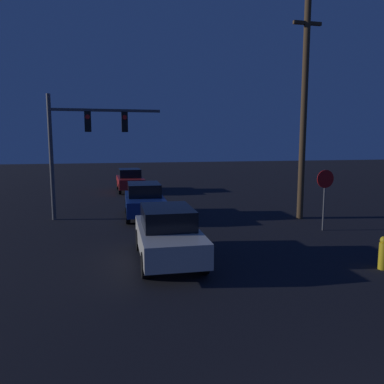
# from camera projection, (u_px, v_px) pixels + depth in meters

# --- Properties ---
(car_near) EXTENTS (1.83, 4.08, 1.57)m
(car_near) POSITION_uv_depth(u_px,v_px,m) (168.00, 233.00, 10.99)
(car_near) COLOR beige
(car_near) RESTS_ON ground_plane
(car_mid) EXTENTS (1.86, 4.09, 1.57)m
(car_mid) POSITION_uv_depth(u_px,v_px,m) (144.00, 200.00, 17.28)
(car_mid) COLOR navy
(car_mid) RESTS_ON ground_plane
(car_far) EXTENTS (1.80, 4.06, 1.57)m
(car_far) POSITION_uv_depth(u_px,v_px,m) (130.00, 180.00, 26.19)
(car_far) COLOR #B21E1E
(car_far) RESTS_ON ground_plane
(traffic_signal_mast) EXTENTS (4.93, 0.30, 5.54)m
(traffic_signal_mast) POSITION_uv_depth(u_px,v_px,m) (81.00, 136.00, 16.63)
(traffic_signal_mast) COLOR #4C4C51
(traffic_signal_mast) RESTS_ON ground_plane
(stop_sign) EXTENTS (0.71, 0.07, 2.40)m
(stop_sign) POSITION_uv_depth(u_px,v_px,m) (325.00, 188.00, 14.58)
(stop_sign) COLOR #4C4C51
(stop_sign) RESTS_ON ground_plane
(utility_pole) EXTENTS (1.30, 0.28, 9.45)m
(utility_pole) POSITION_uv_depth(u_px,v_px,m) (304.00, 110.00, 16.45)
(utility_pole) COLOR #4C3823
(utility_pole) RESTS_ON ground_plane
(fire_hydrant) EXTENTS (0.24, 0.24, 0.93)m
(fire_hydrant) POSITION_uv_depth(u_px,v_px,m) (383.00, 253.00, 10.27)
(fire_hydrant) COLOR gold
(fire_hydrant) RESTS_ON ground_plane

